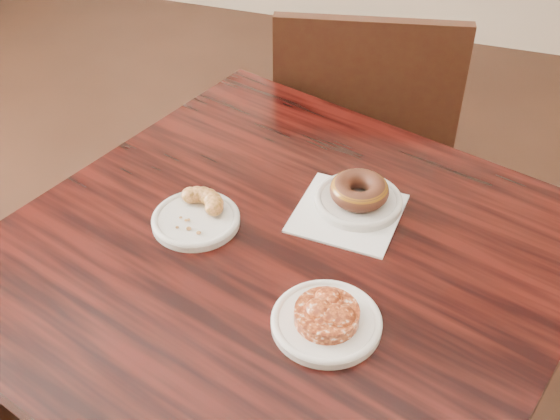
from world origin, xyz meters
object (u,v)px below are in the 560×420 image
(cafe_table, at_px, (282,390))
(apple_fritter, at_px, (327,313))
(glazed_donut, at_px, (359,190))
(cruller_fragment, at_px, (195,211))
(chair_far, at_px, (360,142))

(cafe_table, bearing_deg, apple_fritter, -31.02)
(glazed_donut, relative_size, cruller_fragment, 0.98)
(cafe_table, relative_size, apple_fritter, 6.62)
(cafe_table, relative_size, glazed_donut, 8.51)
(glazed_donut, bearing_deg, apple_fritter, -86.26)
(cafe_table, relative_size, chair_far, 0.99)
(chair_far, distance_m, cruller_fragment, 0.84)
(chair_far, height_order, cruller_fragment, chair_far)
(glazed_donut, height_order, cruller_fragment, glazed_donut)
(cafe_table, xyz_separation_m, chair_far, (-0.03, 0.79, 0.08))
(glazed_donut, bearing_deg, cafe_table, -119.54)
(glazed_donut, bearing_deg, chair_far, 100.60)
(cafe_table, xyz_separation_m, cruller_fragment, (-0.17, 0.03, 0.40))
(glazed_donut, bearing_deg, cruller_fragment, -152.54)
(chair_far, bearing_deg, cruller_fragment, 68.37)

